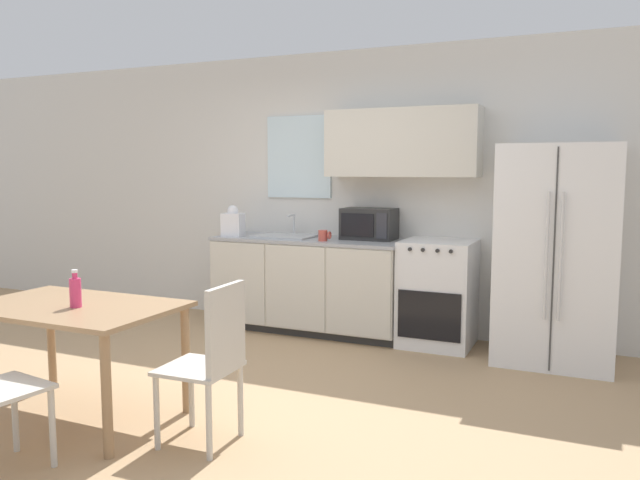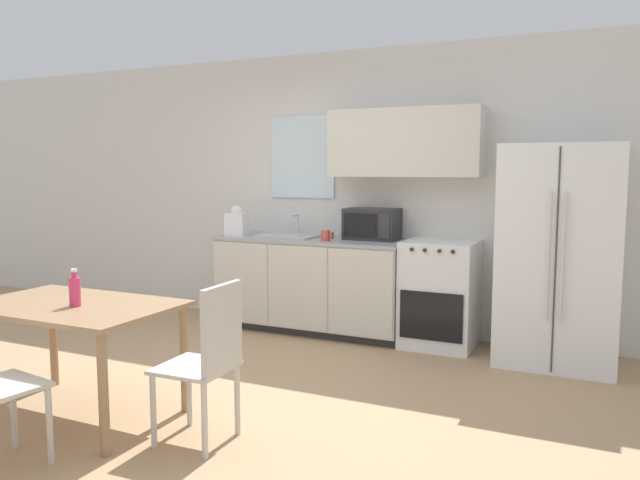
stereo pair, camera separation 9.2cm
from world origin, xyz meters
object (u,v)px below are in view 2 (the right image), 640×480
Objects in this scene: dining_table at (73,318)px; coffee_mug at (326,236)px; microwave at (372,224)px; dining_chair_side at (210,353)px; refrigerator at (560,255)px; drink_bottle at (75,291)px; oven_range at (440,294)px.

coffee_mug is at bearing 74.54° from dining_table.
dining_chair_side is at bearing -89.40° from microwave.
dining_table is (-0.66, -2.38, -0.32)m from coffee_mug.
refrigerator is at bearing -6.47° from microwave.
dining_table is 0.21m from drink_bottle.
microwave is 2.13× the size of drink_bottle.
coffee_mug is 0.50× the size of drink_bottle.
coffee_mug reaches higher than dining_table.
refrigerator reaches higher than microwave.
drink_bottle reaches higher than dining_table.
coffee_mug is at bearing -170.26° from oven_range.
refrigerator is (0.98, -0.07, 0.41)m from oven_range.
microwave is 2.71m from dining_chair_side.
oven_range is 8.04× the size of coffee_mug.
dining_table is at bearing -137.07° from refrigerator.
oven_range is 2.63m from dining_chair_side.
drink_bottle is at bearing 92.01° from dining_chair_side.
coffee_mug is at bearing -177.09° from refrigerator.
dining_chair_side is at bearing 0.98° from dining_table.
oven_range is at bearing 175.64° from refrigerator.
oven_range is 0.73× the size of dining_table.
oven_range is 3.07m from dining_table.
dining_table is (-2.67, -2.48, -0.25)m from refrigerator.
microwave is (-1.67, 0.19, 0.17)m from refrigerator.
refrigerator is at bearing 44.30° from drink_bottle.
microwave is at bearing 40.82° from coffee_mug.
refrigerator is 1.69m from microwave.
refrigerator reaches higher than coffee_mug.
dining_table is (-1.69, -2.56, 0.16)m from oven_range.
drink_bottle is at bearing -121.75° from oven_range.
coffee_mug reaches higher than dining_chair_side.
coffee_mug is at bearing -139.18° from microwave.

